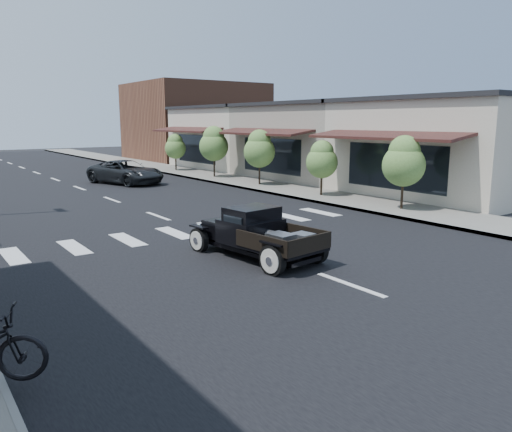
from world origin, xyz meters
TOP-DOWN VIEW (x-y plane):
  - ground at (0.00, 0.00)m, footprint 120.00×120.00m
  - road at (0.00, 15.00)m, footprint 14.00×80.00m
  - road_markings at (0.00, 10.00)m, footprint 12.00×60.00m
  - sidewalk_right at (8.50, 15.00)m, footprint 3.00×80.00m
  - storefront_near at (15.00, 4.00)m, footprint 10.00×9.00m
  - storefront_mid at (15.00, 13.00)m, footprint 10.00×9.00m
  - storefront_far at (15.00, 22.00)m, footprint 10.00×9.00m
  - far_building_right at (15.50, 32.00)m, footprint 11.00×10.00m
  - small_tree_a at (8.30, 2.18)m, footprint 1.68×1.68m
  - small_tree_b at (8.30, 6.85)m, footprint 1.49×1.49m
  - small_tree_c at (8.30, 11.82)m, footprint 1.73×1.73m
  - small_tree_d at (8.30, 16.65)m, footprint 1.82×1.82m
  - small_tree_e at (8.30, 21.96)m, footprint 1.48×1.48m
  - hotrod_pickup at (-0.36, 0.06)m, footprint 2.36×4.22m
  - second_car at (2.81, 17.43)m, footprint 3.66×5.32m

SIDE VIEW (x-z plane):
  - ground at x=0.00m, z-range 0.00..0.00m
  - road_markings at x=0.00m, z-range -0.03..0.03m
  - road at x=0.00m, z-range 0.00..0.02m
  - sidewalk_right at x=8.50m, z-range 0.00..0.15m
  - second_car at x=2.81m, z-range 0.00..1.35m
  - hotrod_pickup at x=-0.36m, z-range 0.00..1.39m
  - small_tree_e at x=8.30m, z-range 0.15..2.61m
  - small_tree_b at x=8.30m, z-range 0.15..2.63m
  - small_tree_a at x=8.30m, z-range 0.15..2.94m
  - small_tree_c at x=8.30m, z-range 0.15..3.03m
  - small_tree_d at x=8.30m, z-range 0.15..3.19m
  - storefront_near at x=15.00m, z-range 0.00..4.50m
  - storefront_mid at x=15.00m, z-range 0.00..4.50m
  - storefront_far at x=15.00m, z-range 0.00..4.50m
  - far_building_right at x=15.50m, z-range 0.00..7.00m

